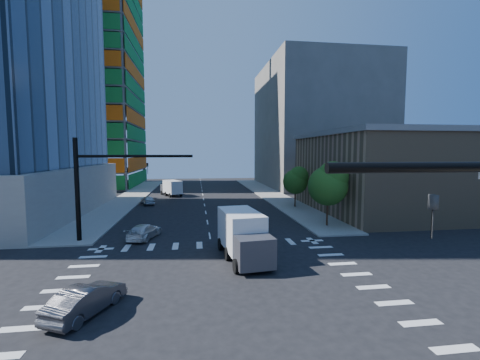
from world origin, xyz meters
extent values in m
plane|color=black|center=(0.00, 0.00, 0.00)|extent=(160.00, 160.00, 0.00)
cube|color=silver|center=(0.00, 0.00, 0.01)|extent=(20.00, 20.00, 0.01)
cube|color=gray|center=(12.50, 40.00, 0.07)|extent=(5.00, 60.00, 0.15)
cube|color=gray|center=(-12.50, 40.00, 0.07)|extent=(5.00, 60.00, 0.15)
cube|color=#178231|center=(-14.90, 62.00, 24.50)|extent=(0.12, 24.00, 49.00)
cube|color=#E45C0D|center=(-27.50, 49.40, 24.50)|extent=(24.00, 0.12, 49.00)
cube|color=#917554|center=(25.00, 22.00, 5.00)|extent=(20.00, 22.00, 10.00)
cube|color=slate|center=(25.00, 22.00, 10.30)|extent=(20.50, 22.50, 0.60)
cube|color=#5E5B55|center=(27.00, 55.00, 14.00)|extent=(24.00, 30.00, 28.00)
imported|color=black|center=(4.00, -11.50, 6.45)|extent=(0.16, 0.20, 1.00)
cylinder|color=black|center=(-11.50, 11.50, 4.65)|extent=(0.40, 0.40, 9.00)
cylinder|color=black|center=(-6.50, 11.50, 7.55)|extent=(10.00, 0.24, 0.24)
imported|color=black|center=(-5.50, 11.50, 6.45)|extent=(0.16, 0.20, 1.00)
cylinder|color=#382316|center=(12.50, 14.00, 1.29)|extent=(0.20, 0.20, 2.27)
sphere|color=#1B4C14|center=(12.50, 14.00, 4.38)|extent=(4.16, 4.16, 4.16)
sphere|color=#3F7426|center=(12.90, 13.70, 5.35)|extent=(3.25, 3.25, 3.25)
cylinder|color=#382316|center=(12.80, 26.00, 1.11)|extent=(0.20, 0.20, 1.92)
sphere|color=#1B4C14|center=(12.80, 26.00, 3.72)|extent=(3.52, 3.52, 3.52)
sphere|color=#3F7426|center=(13.20, 25.70, 4.55)|extent=(2.75, 2.75, 2.75)
imported|color=black|center=(4.44, 15.93, 0.70)|extent=(3.76, 5.51, 1.40)
imported|color=silver|center=(-5.99, 11.87, 0.67)|extent=(3.03, 4.93, 1.33)
imported|color=silver|center=(-8.50, 31.63, 0.66)|extent=(2.77, 4.16, 1.31)
imported|color=#454449|center=(-6.60, -1.96, 0.72)|extent=(3.19, 4.61, 1.44)
cube|color=silver|center=(2.24, 4.84, 2.03)|extent=(3.18, 5.61, 2.78)
cube|color=#3F3F47|center=(2.24, 4.84, 1.33)|extent=(2.67, 2.20, 2.03)
cube|color=silver|center=(-5.81, 41.48, 1.68)|extent=(3.77, 4.89, 2.29)
cube|color=#3F3F47|center=(-5.81, 41.48, 1.10)|extent=(2.51, 2.29, 1.68)
camera|label=1|loc=(-1.23, -17.92, 7.88)|focal=24.00mm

